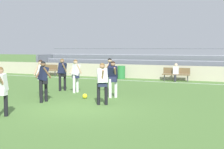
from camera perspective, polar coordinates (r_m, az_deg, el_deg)
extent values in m
plane|color=#517A38|center=(11.82, -6.35, -6.05)|extent=(160.00, 160.00, 0.00)
cube|color=white|center=(21.11, 7.67, -1.28)|extent=(44.00, 0.12, 0.01)
cube|color=beige|center=(22.73, 8.92, 0.40)|extent=(48.00, 0.16, 1.01)
cube|color=#9EA3AD|center=(23.93, 6.96, 0.42)|extent=(20.86, 0.36, 0.08)
cube|color=slate|center=(23.75, 6.82, -0.11)|extent=(20.86, 0.04, 0.41)
cube|color=#9EA3AD|center=(24.66, 7.51, 1.49)|extent=(20.86, 0.36, 0.08)
cube|color=slate|center=(24.48, 7.37, 0.99)|extent=(20.86, 0.04, 0.41)
cube|color=#9EA3AD|center=(25.40, 8.03, 2.51)|extent=(20.86, 0.36, 0.08)
cube|color=slate|center=(25.21, 7.90, 2.03)|extent=(20.86, 0.04, 0.41)
cube|color=#9EA3AD|center=(26.14, 8.52, 3.47)|extent=(20.86, 0.36, 0.08)
cube|color=slate|center=(25.96, 8.39, 3.01)|extent=(20.86, 0.04, 0.41)
cube|color=slate|center=(29.62, -11.80, 1.98)|extent=(0.20, 2.73, 1.64)
cylinder|color=slate|center=(26.38, 8.68, 4.67)|extent=(20.86, 0.06, 0.06)
cube|color=brown|center=(21.52, 11.47, -0.02)|extent=(1.80, 0.40, 0.06)
cube|color=brown|center=(21.68, 11.59, 0.67)|extent=(1.80, 0.05, 0.40)
cylinder|color=#47474C|center=(21.72, 9.45, -0.54)|extent=(0.07, 0.07, 0.45)
cylinder|color=#47474C|center=(21.38, 13.50, -0.69)|extent=(0.07, 0.07, 0.45)
cube|color=brown|center=(25.85, -11.69, 0.76)|extent=(1.80, 0.40, 0.06)
cube|color=brown|center=(25.98, -11.47, 1.34)|extent=(1.80, 0.05, 0.40)
cylinder|color=#47474C|center=(26.32, -13.06, 0.32)|extent=(0.07, 0.07, 0.45)
cylinder|color=#47474C|center=(25.42, -10.26, 0.21)|extent=(0.07, 0.07, 0.45)
cylinder|color=#2D7F3D|center=(22.94, 1.70, 0.41)|extent=(0.56, 0.56, 0.94)
cylinder|color=#2D2D38|center=(21.33, 11.33, -0.67)|extent=(0.16, 0.16, 0.45)
cube|color=white|center=(21.50, 11.48, 0.75)|extent=(0.36, 0.24, 0.52)
sphere|color=beige|center=(21.48, 11.50, 1.72)|extent=(0.21, 0.21, 0.21)
cylinder|color=black|center=(12.35, -2.45, -3.54)|extent=(0.13, 0.13, 0.86)
cylinder|color=black|center=(12.34, -1.07, -3.55)|extent=(0.13, 0.13, 0.86)
cube|color=#232847|center=(12.29, -1.76, -1.66)|extent=(0.42, 0.39, 0.24)
cube|color=white|center=(12.26, -1.77, -0.27)|extent=(0.52, 0.52, 0.60)
cylinder|color=#A87A5B|center=(12.46, -1.82, -0.01)|extent=(0.26, 0.33, 0.47)
cylinder|color=#A87A5B|center=(12.06, -1.72, -0.17)|extent=(0.26, 0.33, 0.47)
sphere|color=#A87A5B|center=(12.23, -1.77, 1.53)|extent=(0.21, 0.21, 0.21)
sphere|color=brown|center=(12.23, -1.77, 1.63)|extent=(0.20, 0.20, 0.20)
cylinder|color=white|center=(14.18, 0.69, -2.47)|extent=(0.13, 0.13, 0.85)
cylinder|color=white|center=(14.09, -0.33, -2.52)|extent=(0.13, 0.13, 0.85)
cube|color=#232847|center=(14.09, 0.18, -0.86)|extent=(0.40, 0.30, 0.24)
cube|color=#191E38|center=(14.07, 0.18, 0.36)|extent=(0.46, 0.47, 0.60)
cylinder|color=#A87A5B|center=(13.89, 0.59, 0.46)|extent=(0.17, 0.41, 0.44)
cylinder|color=#A87A5B|center=(14.23, -0.21, 0.56)|extent=(0.17, 0.41, 0.44)
sphere|color=#A87A5B|center=(14.04, 0.18, 1.92)|extent=(0.21, 0.21, 0.21)
sphere|color=black|center=(14.04, 0.18, 2.01)|extent=(0.20, 0.20, 0.20)
cylinder|color=white|center=(15.60, -0.41, -1.65)|extent=(0.13, 0.13, 0.94)
cylinder|color=white|center=(15.84, -0.41, -1.55)|extent=(0.13, 0.13, 0.94)
cube|color=black|center=(15.68, -0.41, 0.03)|extent=(0.36, 0.42, 0.24)
cube|color=#191E38|center=(15.65, -0.41, 1.13)|extent=(0.52, 0.51, 0.60)
cylinder|color=#D6A884|center=(15.59, -1.07, 1.25)|extent=(0.36, 0.23, 0.46)
cylinder|color=#D6A884|center=(15.72, 0.25, 1.28)|extent=(0.36, 0.23, 0.46)
sphere|color=#D6A884|center=(15.63, -0.41, 2.54)|extent=(0.21, 0.21, 0.21)
sphere|color=black|center=(15.63, -0.41, 2.61)|extent=(0.20, 0.20, 0.20)
cylinder|color=black|center=(13.12, -12.69, -3.07)|extent=(0.13, 0.13, 0.90)
cylinder|color=black|center=(13.40, -11.84, -2.89)|extent=(0.13, 0.13, 0.90)
cube|color=black|center=(13.21, -12.29, -1.13)|extent=(0.42, 0.36, 0.24)
cube|color=#191E38|center=(13.18, -12.32, 0.17)|extent=(0.50, 0.48, 0.60)
cylinder|color=brown|center=(13.31, -13.01, 0.37)|extent=(0.23, 0.36, 0.47)
cylinder|color=brown|center=(13.04, -11.61, 0.30)|extent=(0.23, 0.36, 0.47)
sphere|color=brown|center=(13.16, -12.35, 1.84)|extent=(0.21, 0.21, 0.21)
sphere|color=black|center=(13.15, -12.35, 1.93)|extent=(0.20, 0.20, 0.20)
cylinder|color=black|center=(10.86, -18.63, -4.99)|extent=(0.13, 0.13, 0.84)
cube|color=white|center=(10.79, -19.45, -2.94)|extent=(0.39, 0.28, 0.24)
cube|color=white|center=(10.76, -19.50, -1.35)|extent=(0.43, 0.39, 0.59)
cylinder|color=#A87A5B|center=(10.56, -19.30, -1.25)|extent=(0.15, 0.40, 0.45)
sphere|color=#A87A5B|center=(10.72, -19.55, 0.69)|extent=(0.21, 0.21, 0.21)
sphere|color=brown|center=(10.72, -19.56, 0.81)|extent=(0.20, 0.20, 0.20)
cylinder|color=black|center=(14.83, -12.79, -2.18)|extent=(0.13, 0.13, 0.90)
cylinder|color=black|center=(15.08, -12.65, -2.06)|extent=(0.13, 0.13, 0.90)
cube|color=white|center=(14.91, -12.75, -0.48)|extent=(0.35, 0.42, 0.24)
cube|color=white|center=(14.89, -12.77, 0.67)|extent=(0.48, 0.49, 0.60)
cylinder|color=#D6A884|center=(14.86, -13.51, 0.79)|extent=(0.27, 0.18, 0.51)
cylinder|color=#D6A884|center=(14.91, -12.03, 0.83)|extent=(0.27, 0.18, 0.51)
sphere|color=#D6A884|center=(14.87, -12.80, 2.15)|extent=(0.21, 0.21, 0.21)
sphere|color=black|center=(14.87, -12.80, 2.23)|extent=(0.20, 0.20, 0.20)
cylinder|color=black|center=(16.58, -9.39, -1.42)|extent=(0.13, 0.13, 0.89)
cylinder|color=black|center=(16.71, -8.52, -1.36)|extent=(0.13, 0.13, 0.89)
cube|color=black|center=(16.60, -8.97, 0.07)|extent=(0.37, 0.24, 0.24)
cube|color=#191E38|center=(16.58, -8.98, 1.10)|extent=(0.39, 0.36, 0.60)
cylinder|color=#A87A5B|center=(16.74, -9.37, 1.26)|extent=(0.09, 0.36, 0.47)
cylinder|color=#A87A5B|center=(16.42, -8.59, 1.20)|extent=(0.09, 0.36, 0.47)
sphere|color=#A87A5B|center=(16.56, -9.00, 2.43)|extent=(0.21, 0.21, 0.21)
sphere|color=brown|center=(16.56, -9.00, 2.50)|extent=(0.20, 0.20, 0.20)
cylinder|color=white|center=(15.74, -6.88, -1.74)|extent=(0.13, 0.13, 0.87)
cylinder|color=white|center=(15.99, -6.28, -1.64)|extent=(0.13, 0.13, 0.87)
cube|color=#232847|center=(15.82, -6.59, -0.19)|extent=(0.42, 0.36, 0.24)
cube|color=white|center=(15.80, -6.60, 0.89)|extent=(0.50, 0.49, 0.60)
cylinder|color=#D6A884|center=(15.90, -7.23, 1.04)|extent=(0.21, 0.32, 0.49)
cylinder|color=#D6A884|center=(15.70, -5.96, 1.01)|extent=(0.21, 0.32, 0.49)
sphere|color=#D6A884|center=(15.78, -6.61, 2.28)|extent=(0.21, 0.21, 0.21)
sphere|color=brown|center=(15.78, -6.61, 2.36)|extent=(0.20, 0.20, 0.20)
sphere|color=yellow|center=(13.96, -4.92, -3.91)|extent=(0.22, 0.22, 0.22)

